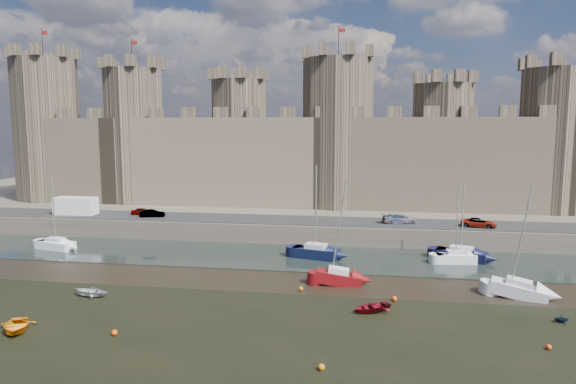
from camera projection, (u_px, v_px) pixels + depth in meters
name	position (u px, v px, depth m)	size (l,w,h in m)	color
ground	(265.00, 344.00, 35.98)	(160.00, 160.00, 0.00)	black
water_channel	(306.00, 258.00, 59.49)	(160.00, 12.00, 0.08)	black
quay	(330.00, 202.00, 94.61)	(160.00, 60.00, 2.50)	#4C443A
road	(315.00, 221.00, 68.97)	(160.00, 7.00, 0.10)	black
castle	(321.00, 148.00, 81.62)	(108.50, 11.00, 29.00)	#42382B
car_0	(142.00, 212.00, 73.40)	(1.28, 3.17, 1.08)	gray
car_1	(152.00, 214.00, 71.59)	(1.19, 3.42, 1.13)	gray
car_2	(399.00, 219.00, 67.05)	(1.84, 4.52, 1.31)	gray
car_3	(478.00, 223.00, 64.47)	(1.98, 4.30, 1.20)	gray
van	(76.00, 206.00, 73.63)	(5.87, 2.35, 2.56)	white
sailboat_0	(56.00, 244.00, 63.42)	(5.14, 2.95, 9.05)	white
sailboat_1	(316.00, 252.00, 59.07)	(5.68, 3.32, 10.69)	black
sailboat_2	(456.00, 257.00, 56.96)	(4.47, 2.18, 9.27)	white
sailboat_3	(461.00, 254.00, 58.33)	(5.92, 4.06, 9.67)	black
sailboat_4	(339.00, 277.00, 49.49)	(4.48, 1.87, 10.33)	maroon
sailboat_5	(519.00, 289.00, 45.75)	(5.14, 3.17, 10.38)	silver
dinghy_0	(16.00, 327.00, 38.10)	(2.60, 0.75, 3.64)	orange
dinghy_4	(371.00, 308.00, 42.20)	(2.33, 0.68, 3.27)	maroon
dinghy_6	(90.00, 292.00, 46.17)	(2.21, 0.64, 3.09)	silver
dinghy_7	(562.00, 319.00, 39.88)	(1.06, 0.65, 1.23)	black
buoy_1	(301.00, 289.00, 47.57)	(0.43, 0.43, 0.43)	orange
buoy_2	(321.00, 367.00, 32.08)	(0.44, 0.44, 0.44)	orange
buoy_3	(394.00, 299.00, 44.74)	(0.48, 0.48, 0.48)	#FF460B
buoy_4	(114.00, 333.00, 37.42)	(0.45, 0.45, 0.45)	#FF4A0B
buoy_5	(549.00, 347.00, 35.06)	(0.38, 0.38, 0.38)	#FF390B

